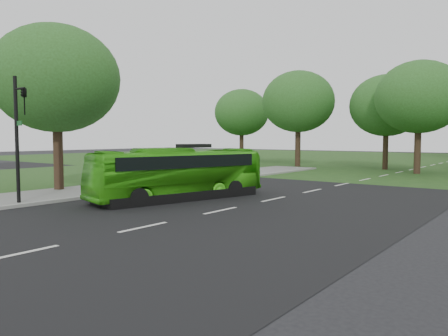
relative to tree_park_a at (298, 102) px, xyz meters
The scene contains 9 objects.
ground 29.83m from the tree_park_a, 69.68° to the right, with size 160.00×160.00×0.00m, color black.
street_surfaces 12.50m from the tree_park_a, 25.18° to the right, with size 120.00×120.00×0.15m.
tree_park_a is the anchor object (origin of this frame).
tree_park_b 8.28m from the tree_park_a, ahead, with size 6.47×6.47×8.48m.
tree_park_c 11.84m from the tree_park_a, 10.03° to the right, with size 6.70×6.70×8.89m.
tree_park_f 9.85m from the tree_park_a, 159.76° to the left, with size 6.39×6.39×8.53m.
tree_side_near 25.80m from the tree_park_a, 90.87° to the right, with size 6.57×6.57×8.73m.
bus 25.32m from the tree_park_a, 74.73° to the right, with size 2.02×8.61×2.40m, color green.
traffic_light 29.81m from the tree_park_a, 84.65° to the right, with size 0.87×0.25×5.41m.
Camera 1 is at (10.44, -11.33, 2.87)m, focal length 35.00 mm.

